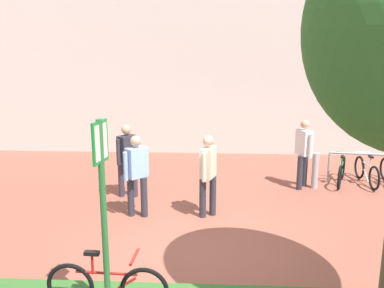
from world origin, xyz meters
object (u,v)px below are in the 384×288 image
(bike_at_sign, at_px, (107,287))
(person_shirt_blue, at_px, (208,171))
(person_casual_tan, at_px, (304,149))
(person_shirt_white, at_px, (137,171))
(person_suited_navy, at_px, (127,156))
(parking_sign_post, at_px, (103,193))
(bollard_steel, at_px, (315,171))

(bike_at_sign, distance_m, person_shirt_blue, 3.59)
(person_casual_tan, distance_m, person_shirt_white, 4.27)
(person_shirt_white, relative_size, person_shirt_blue, 1.00)
(bike_at_sign, bearing_deg, person_suited_navy, 97.78)
(bike_at_sign, relative_size, person_shirt_blue, 0.98)
(bike_at_sign, distance_m, person_casual_tan, 6.37)
(parking_sign_post, relative_size, bollard_steel, 2.93)
(bike_at_sign, bearing_deg, person_shirt_white, 92.95)
(parking_sign_post, relative_size, person_suited_navy, 1.54)
(bollard_steel, height_order, person_shirt_white, person_shirt_white)
(bike_at_sign, relative_size, bollard_steel, 1.87)
(person_shirt_white, distance_m, person_shirt_blue, 1.46)
(person_casual_tan, relative_size, person_suited_navy, 1.00)
(bike_at_sign, bearing_deg, person_casual_tan, 55.29)
(parking_sign_post, height_order, bollard_steel, parking_sign_post)
(parking_sign_post, distance_m, person_suited_navy, 4.57)
(parking_sign_post, distance_m, person_shirt_blue, 3.70)
(bike_at_sign, bearing_deg, person_shirt_blue, 68.59)
(person_shirt_white, height_order, person_shirt_blue, same)
(person_casual_tan, height_order, person_shirt_blue, same)
(parking_sign_post, distance_m, bike_at_sign, 1.37)
(bike_at_sign, relative_size, person_shirt_white, 0.98)
(bollard_steel, bearing_deg, parking_sign_post, -126.22)
(parking_sign_post, bearing_deg, person_suited_navy, 98.02)
(bollard_steel, bearing_deg, bike_at_sign, -127.02)
(parking_sign_post, height_order, person_shirt_white, parking_sign_post)
(bollard_steel, height_order, person_suited_navy, person_suited_navy)
(parking_sign_post, height_order, person_suited_navy, parking_sign_post)
(person_suited_navy, bearing_deg, person_shirt_white, -69.42)
(person_shirt_blue, bearing_deg, bike_at_sign, -111.41)
(person_shirt_white, bearing_deg, parking_sign_post, -86.56)
(parking_sign_post, bearing_deg, bollard_steel, 53.78)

